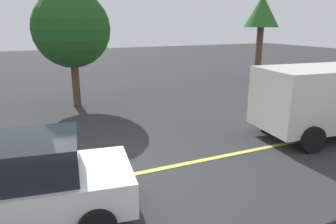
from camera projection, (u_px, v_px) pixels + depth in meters
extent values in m
plane|color=#2D2D30|center=(117.00, 178.00, 7.26)|extent=(80.00, 80.00, 0.00)
cube|color=#E0D14C|center=(225.00, 156.00, 8.45)|extent=(28.00, 0.16, 0.01)
cube|color=black|center=(284.00, 87.00, 9.09)|extent=(0.37, 1.85, 0.80)
cylinder|color=black|center=(312.00, 139.00, 8.62)|extent=(0.78, 0.34, 0.76)
cylinder|color=black|center=(268.00, 119.00, 10.45)|extent=(0.78, 0.34, 0.76)
cube|color=white|center=(6.00, 195.00, 5.33)|extent=(4.50, 2.34, 0.64)
cube|color=black|center=(14.00, 159.00, 5.21)|extent=(2.26, 1.81, 0.64)
cylinder|color=black|center=(92.00, 177.00, 6.61)|extent=(0.67, 0.31, 0.64)
cylinder|color=black|center=(334.00, 90.00, 15.43)|extent=(0.66, 0.29, 0.64)
cylinder|color=#513823|center=(259.00, 55.00, 18.76)|extent=(0.39, 0.39, 3.27)
cone|color=#286023|center=(262.00, 11.00, 18.06)|extent=(2.03, 2.03, 1.80)
cylinder|color=#513823|center=(76.00, 79.00, 13.34)|extent=(0.32, 0.32, 2.38)
sphere|color=#1E4C1C|center=(71.00, 29.00, 12.78)|extent=(3.16, 3.16, 3.16)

